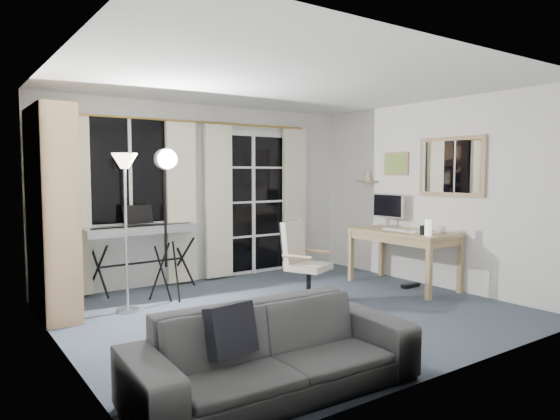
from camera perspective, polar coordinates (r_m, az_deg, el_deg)
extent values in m
cube|color=#313B48|center=(5.43, 1.14, -11.57)|extent=(4.50, 4.00, 0.02)
cube|color=white|center=(6.53, -16.87, 4.32)|extent=(1.20, 0.06, 1.40)
cube|color=black|center=(6.50, -16.79, 4.33)|extent=(1.10, 0.02, 1.30)
cube|color=white|center=(6.49, -16.76, 4.33)|extent=(0.04, 0.03, 1.30)
cube|color=white|center=(7.30, -3.24, 0.74)|extent=(1.32, 0.06, 2.11)
cube|color=black|center=(7.12, -5.17, 0.64)|extent=(0.55, 0.02, 1.95)
cube|color=black|center=(7.44, -1.16, 0.81)|extent=(0.55, 0.02, 1.95)
cube|color=white|center=(7.27, -3.08, 0.73)|extent=(0.05, 0.04, 2.05)
cube|color=white|center=(7.31, -3.06, -2.99)|extent=(1.15, 0.03, 0.03)
cube|color=white|center=(7.27, -3.08, 0.92)|extent=(1.15, 0.03, 0.03)
cube|color=white|center=(7.26, -3.09, 4.87)|extent=(1.15, 0.03, 0.03)
cylinder|color=gold|center=(6.82, -9.47, 9.91)|extent=(3.50, 0.03, 0.03)
cube|color=beige|center=(6.26, -22.60, 0.34)|extent=(0.40, 0.07, 2.10)
cube|color=beige|center=(6.68, -11.22, 0.81)|extent=(0.40, 0.07, 2.10)
cube|color=beige|center=(6.92, -7.04, 0.98)|extent=(0.40, 0.07, 2.10)
cube|color=beige|center=(7.61, 1.64, 1.30)|extent=(0.40, 0.07, 2.10)
cube|color=#A87D58|center=(5.11, -23.65, -0.62)|extent=(0.34, 0.03, 2.14)
cube|color=#A87D58|center=(6.06, -25.47, 0.03)|extent=(0.34, 0.03, 2.14)
cube|color=#A87D58|center=(5.56, -26.21, -0.33)|extent=(0.04, 0.96, 2.14)
cube|color=#A87D58|center=(5.75, -24.32, -10.61)|extent=(0.35, 0.96, 0.03)
cube|color=#A87D58|center=(5.67, -24.44, -6.74)|extent=(0.35, 0.96, 0.03)
cube|color=#A87D58|center=(5.61, -24.57, -2.66)|extent=(0.35, 0.96, 0.03)
cube|color=#A87D58|center=(5.58, -24.69, 1.49)|extent=(0.35, 0.96, 0.03)
cube|color=#A87D58|center=(5.57, -24.82, 5.66)|extent=(0.35, 0.96, 0.03)
cube|color=#A87D58|center=(5.61, -24.97, 10.35)|extent=(0.35, 0.96, 0.03)
cube|color=silver|center=(5.26, -23.45, -5.86)|extent=(0.24, 0.06, 0.27)
cube|color=#B07A49|center=(5.37, -23.67, -5.98)|extent=(0.24, 0.05, 0.22)
cube|color=#373737|center=(5.45, -23.86, -5.68)|extent=(0.24, 0.04, 0.25)
cube|color=#B07A49|center=(5.52, -24.04, -5.18)|extent=(0.24, 0.04, 0.32)
cube|color=silver|center=(5.61, -24.19, -5.41)|extent=(0.24, 0.06, 0.25)
cube|color=brown|center=(5.70, -24.38, -5.22)|extent=(0.24, 0.04, 0.26)
cube|color=#303992|center=(5.78, -24.54, -5.08)|extent=(0.24, 0.05, 0.26)
cube|color=#B07A49|center=(5.88, -24.71, -5.02)|extent=(0.24, 0.03, 0.25)
cube|color=brown|center=(5.95, -24.84, -4.87)|extent=(0.24, 0.06, 0.25)
cube|color=#373737|center=(6.04, -25.02, -4.61)|extent=(0.24, 0.03, 0.28)
cube|color=#303992|center=(5.21, -23.59, -1.36)|extent=(0.24, 0.04, 0.29)
cube|color=#373737|center=(5.28, -23.75, -1.33)|extent=(0.24, 0.06, 0.29)
cube|color=#373737|center=(5.39, -23.97, -1.44)|extent=(0.24, 0.04, 0.25)
cube|color=#303992|center=(5.47, -24.14, -1.46)|extent=(0.24, 0.03, 0.23)
cube|color=#303992|center=(5.54, -24.29, -1.29)|extent=(0.24, 0.04, 0.25)
cube|color=#373737|center=(5.62, -24.45, -1.00)|extent=(0.24, 0.04, 0.29)
cube|color=#373737|center=(5.70, -24.59, -1.24)|extent=(0.24, 0.05, 0.23)
cube|color=#D2ED58|center=(5.79, -24.76, -1.09)|extent=(0.24, 0.04, 0.25)
cube|color=#B07A49|center=(5.87, -24.91, -0.96)|extent=(0.24, 0.03, 0.26)
cube|color=#373737|center=(5.95, -25.04, -0.96)|extent=(0.24, 0.03, 0.25)
cube|color=brown|center=(5.19, -23.72, 3.16)|extent=(0.24, 0.04, 0.30)
cube|color=#373737|center=(5.27, -23.89, 2.78)|extent=(0.24, 0.03, 0.23)
cube|color=silver|center=(5.34, -24.05, 3.27)|extent=(0.24, 0.04, 0.32)
cube|color=silver|center=(5.41, -24.21, 3.12)|extent=(0.24, 0.04, 0.29)
cube|color=#B07A49|center=(5.49, -24.36, 2.84)|extent=(0.24, 0.04, 0.24)
cube|color=#303992|center=(5.57, -24.51, 2.90)|extent=(0.24, 0.05, 0.25)
cylinder|color=#B2B2B7|center=(5.64, -16.99, -10.90)|extent=(0.28, 0.28, 0.03)
cylinder|color=#B2B2B7|center=(5.49, -17.17, -2.97)|extent=(0.03, 0.03, 1.55)
cone|color=#FFE5B2|center=(5.45, -17.35, 5.37)|extent=(0.30, 0.30, 0.16)
cylinder|color=black|center=(6.19, -20.07, -6.21)|extent=(0.06, 0.67, 0.61)
cylinder|color=black|center=(6.19, -20.07, -6.21)|extent=(0.06, 0.67, 0.61)
cylinder|color=black|center=(6.59, -11.15, -5.41)|extent=(0.06, 0.67, 0.61)
cylinder|color=black|center=(6.59, -11.15, -5.41)|extent=(0.06, 0.67, 0.61)
cylinder|color=black|center=(6.37, -15.47, -5.82)|extent=(1.07, 0.08, 0.03)
cube|color=silver|center=(6.31, -15.54, -2.18)|extent=(1.41, 0.42, 0.10)
cube|color=white|center=(6.23, -15.25, -1.91)|extent=(1.29, 0.22, 0.02)
cube|color=black|center=(6.27, -15.40, -1.78)|extent=(1.24, 0.15, 0.01)
cube|color=black|center=(6.40, -15.94, -0.47)|extent=(0.38, 0.10, 0.23)
cylinder|color=black|center=(5.92, -11.76, -7.04)|extent=(0.05, 0.28, 0.71)
cylinder|color=black|center=(5.97, -13.67, -6.98)|extent=(0.23, 0.18, 0.71)
cylinder|color=black|center=(5.78, -13.16, -7.35)|extent=(0.25, 0.13, 0.71)
cylinder|color=black|center=(5.79, -12.98, -0.36)|extent=(0.03, 0.03, 1.23)
cylinder|color=silver|center=(5.72, -12.93, 5.70)|extent=(0.25, 0.15, 0.24)
cylinder|color=white|center=(5.65, -12.73, 5.72)|extent=(0.20, 0.04, 0.20)
cube|color=black|center=(5.78, 4.21, -10.11)|extent=(0.28, 0.15, 0.04)
cylinder|color=black|center=(5.84, 4.53, -10.12)|extent=(0.06, 0.06, 0.04)
cube|color=black|center=(5.75, 1.92, -10.17)|extent=(0.07, 0.29, 0.04)
cylinder|color=black|center=(5.80, 1.44, -10.21)|extent=(0.06, 0.06, 0.04)
cube|color=black|center=(5.53, 1.44, -10.75)|extent=(0.29, 0.10, 0.04)
cylinder|color=black|center=(5.51, 0.76, -11.00)|extent=(0.06, 0.06, 0.04)
cube|color=black|center=(5.42, 3.58, -11.06)|extent=(0.18, 0.27, 0.04)
cylinder|color=black|center=(5.36, 3.69, -11.44)|extent=(0.06, 0.06, 0.04)
cube|color=black|center=(5.58, 5.29, -10.63)|extent=(0.22, 0.24, 0.04)
cylinder|color=black|center=(5.57, 6.02, -10.83)|extent=(0.06, 0.06, 0.04)
cylinder|color=black|center=(5.56, 3.29, -8.47)|extent=(0.07, 0.07, 0.35)
cube|color=beige|center=(5.52, 3.30, -6.50)|extent=(0.54, 0.54, 0.07)
cube|color=beige|center=(5.57, 1.55, -3.63)|extent=(0.40, 0.26, 0.46)
cube|color=black|center=(5.58, 1.23, -3.43)|extent=(0.38, 0.23, 0.43)
cylinder|color=#A87D58|center=(5.30, 1.97, -5.38)|extent=(0.18, 0.34, 0.04)
cylinder|color=#A87D58|center=(5.70, 4.24, -4.71)|extent=(0.18, 0.34, 0.04)
cube|color=tan|center=(6.62, 13.90, -2.46)|extent=(0.70, 1.37, 0.04)
cube|color=tan|center=(6.63, 13.89, -3.05)|extent=(0.66, 1.33, 0.10)
cube|color=tan|center=(6.05, 16.65, -6.65)|extent=(0.06, 0.06, 0.69)
cube|color=tan|center=(6.53, 19.90, -5.93)|extent=(0.06, 0.06, 0.69)
cube|color=tan|center=(6.89, 8.11, -5.19)|extent=(0.06, 0.06, 0.69)
cube|color=tan|center=(7.32, 11.53, -4.68)|extent=(0.06, 0.06, 0.69)
cube|color=silver|center=(7.07, 12.22, -1.80)|extent=(0.18, 0.12, 0.01)
cube|color=silver|center=(7.05, 12.24, -0.76)|extent=(0.04, 0.03, 0.21)
cube|color=silver|center=(7.04, 12.26, 0.50)|extent=(0.04, 0.53, 0.33)
cube|color=black|center=(7.03, 12.15, 0.50)|extent=(0.02, 0.49, 0.29)
cube|color=white|center=(6.61, 13.31, -2.22)|extent=(0.14, 0.41, 0.02)
cube|color=white|center=(6.39, 15.01, -2.46)|extent=(0.06, 0.10, 0.02)
cube|color=white|center=(6.56, 15.16, -2.35)|extent=(0.26, 0.32, 0.01)
cube|color=white|center=(6.42, 16.34, -2.53)|extent=(0.21, 0.16, 0.00)
cube|color=black|center=(6.20, 15.96, -2.23)|extent=(0.05, 0.04, 0.12)
cylinder|color=white|center=(6.12, 16.57, -1.95)|extent=(0.08, 0.08, 0.19)
cube|color=black|center=(6.71, 14.71, -8.34)|extent=(0.29, 0.08, 0.05)
imported|color=silver|center=(6.38, 17.89, -2.08)|extent=(0.12, 0.10, 0.12)
cube|color=#A87D58|center=(6.57, 18.99, 4.71)|extent=(0.04, 0.94, 0.74)
cube|color=white|center=(6.55, 18.89, 4.71)|extent=(0.01, 0.84, 0.64)
cube|color=#A87D58|center=(7.14, 13.16, 5.17)|extent=(0.03, 0.42, 0.32)
cube|color=#4C8D46|center=(7.13, 13.08, 5.18)|extent=(0.00, 0.36, 0.26)
cube|color=#A87D58|center=(7.43, 9.89, 3.25)|extent=(0.16, 0.30, 0.02)
cone|color=beige|center=(7.43, 9.90, 3.95)|extent=(0.12, 0.12, 0.15)
imported|color=#333436|center=(3.42, -0.50, -14.28)|extent=(1.99, 0.65, 0.77)
cube|color=black|center=(3.34, -5.63, -13.49)|extent=(0.35, 0.22, 0.35)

